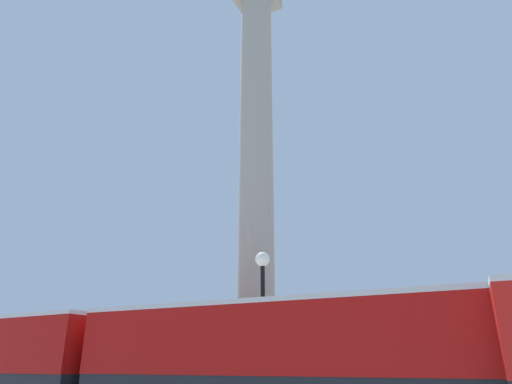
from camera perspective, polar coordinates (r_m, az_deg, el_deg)
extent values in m
cube|color=#A39E8E|center=(18.87, 0.00, -21.07)|extent=(2.04, 2.04, 1.10)
cylinder|color=#A39E8E|center=(20.94, 0.00, 5.07)|extent=(1.55, 1.55, 17.34)
cube|color=#A80F0C|center=(11.89, 2.95, -18.04)|extent=(10.72, 2.66, 1.59)
cube|color=silver|center=(11.96, 2.87, -13.95)|extent=(10.72, 2.66, 0.12)
ellipsoid|color=brown|center=(22.44, 28.27, -14.31)|extent=(2.26, 1.94, 0.93)
cylinder|color=brown|center=(22.52, 27.88, -12.02)|extent=(0.36, 0.36, 0.90)
sphere|color=brown|center=(22.59, 27.63, -10.55)|extent=(0.28, 0.28, 0.28)
cylinder|color=brown|center=(22.24, 26.85, -17.09)|extent=(0.20, 0.20, 1.05)
cylinder|color=brown|center=(21.81, 27.58, -16.95)|extent=(0.20, 0.20, 1.05)
cylinder|color=black|center=(14.51, 0.89, -20.61)|extent=(0.14, 0.14, 5.80)
sphere|color=white|center=(14.84, 0.83, -8.41)|extent=(0.47, 0.47, 0.47)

